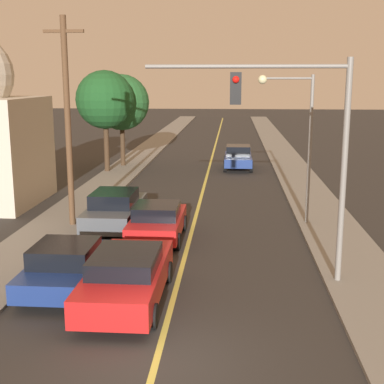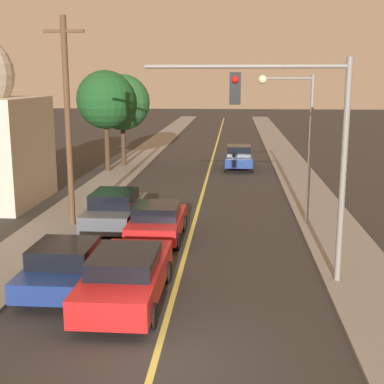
{
  "view_description": "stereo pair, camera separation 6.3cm",
  "coord_description": "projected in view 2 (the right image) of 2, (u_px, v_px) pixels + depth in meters",
  "views": [
    {
      "loc": [
        1.58,
        -10.52,
        6.02
      ],
      "look_at": [
        0.0,
        10.27,
        1.6
      ],
      "focal_mm": 50.0,
      "sensor_mm": 36.0,
      "label": 1
    },
    {
      "loc": [
        1.65,
        -10.51,
        6.02
      ],
      "look_at": [
        0.0,
        10.27,
        1.6
      ],
      "focal_mm": 50.0,
      "sensor_mm": 36.0,
      "label": 2
    }
  ],
  "objects": [
    {
      "name": "ground_plane",
      "position": [
        155.0,
        361.0,
        11.63
      ],
      "size": [
        200.0,
        200.0,
        0.0
      ],
      "primitive_type": "plane",
      "color": "#2D2B28"
    },
    {
      "name": "road_surface",
      "position": [
        215.0,
        149.0,
        46.73
      ],
      "size": [
        8.78,
        80.0,
        0.01
      ],
      "color": "#2D2B28",
      "rests_on": "ground"
    },
    {
      "name": "sidewalk_left",
      "position": [
        151.0,
        148.0,
        47.16
      ],
      "size": [
        2.5,
        80.0,
        0.12
      ],
      "color": "gray",
      "rests_on": "ground"
    },
    {
      "name": "sidewalk_right",
      "position": [
        280.0,
        149.0,
        46.29
      ],
      "size": [
        2.5,
        80.0,
        0.12
      ],
      "color": "gray",
      "rests_on": "ground"
    },
    {
      "name": "car_near_lane_front",
      "position": [
        126.0,
        276.0,
        14.55
      ],
      "size": [
        2.07,
        4.95,
        1.48
      ],
      "color": "red",
      "rests_on": "ground"
    },
    {
      "name": "car_near_lane_second",
      "position": [
        157.0,
        221.0,
        20.32
      ],
      "size": [
        1.99,
        4.06,
        1.4
      ],
      "color": "red",
      "rests_on": "ground"
    },
    {
      "name": "car_outer_lane_front",
      "position": [
        66.0,
        265.0,
        15.51
      ],
      "size": [
        2.05,
        4.1,
        1.41
      ],
      "color": "navy",
      "rests_on": "ground"
    },
    {
      "name": "car_outer_lane_second",
      "position": [
        115.0,
        209.0,
        21.84
      ],
      "size": [
        2.02,
        4.68,
        1.58
      ],
      "color": "#474C51",
      "rests_on": "ground"
    },
    {
      "name": "car_far_oncoming",
      "position": [
        239.0,
        157.0,
        36.25
      ],
      "size": [
        1.93,
        4.22,
        1.59
      ],
      "rotation": [
        0.0,
        0.0,
        3.14
      ],
      "color": "navy",
      "rests_on": "ground"
    },
    {
      "name": "traffic_signal_mast",
      "position": [
        298.0,
        131.0,
        15.2
      ],
      "size": [
        5.8,
        0.42,
        6.5
      ],
      "color": "slate",
      "rests_on": "ground"
    },
    {
      "name": "streetlamp_right",
      "position": [
        296.0,
        126.0,
        21.67
      ],
      "size": [
        2.24,
        0.36,
        6.08
      ],
      "color": "slate",
      "rests_on": "ground"
    },
    {
      "name": "utility_pole_left",
      "position": [
        68.0,
        119.0,
        21.29
      ],
      "size": [
        1.6,
        0.24,
        8.31
      ],
      "color": "#513823",
      "rests_on": "ground"
    },
    {
      "name": "tree_left_near",
      "position": [
        106.0,
        100.0,
        34.08
      ],
      "size": [
        3.72,
        3.72,
        6.46
      ],
      "color": "#3D2B1C",
      "rests_on": "ground"
    },
    {
      "name": "tree_left_far",
      "position": [
        122.0,
        103.0,
        36.39
      ],
      "size": [
        3.79,
        3.79,
        6.23
      ],
      "color": "#3D2B1C",
      "rests_on": "ground"
    }
  ]
}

